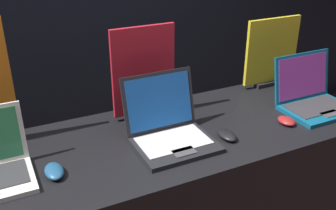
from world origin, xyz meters
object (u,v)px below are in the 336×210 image
(laptop_middle, at_px, (169,128))
(mouse_back, at_px, (286,121))
(mouse_middle, at_px, (227,135))
(mouse_front, at_px, (54,171))
(laptop_back, at_px, (312,96))
(promo_stand_middle, at_px, (144,75))
(promo_stand_back, at_px, (271,54))

(laptop_middle, relative_size, mouse_back, 3.48)
(laptop_middle, distance_m, mouse_middle, 0.26)
(mouse_front, relative_size, mouse_middle, 1.01)
(mouse_front, height_order, laptop_back, laptop_back)
(mouse_front, bearing_deg, mouse_back, -3.53)
(promo_stand_middle, relative_size, laptop_back, 1.28)
(promo_stand_back, bearing_deg, mouse_front, -164.67)
(promo_stand_middle, distance_m, promo_stand_back, 0.80)
(laptop_middle, height_order, promo_stand_back, promo_stand_back)
(promo_stand_middle, xyz_separation_m, mouse_back, (0.57, -0.37, -0.20))
(promo_stand_middle, distance_m, laptop_back, 0.87)
(laptop_middle, distance_m, promo_stand_middle, 0.31)
(mouse_front, height_order, laptop_middle, laptop_middle)
(promo_stand_middle, bearing_deg, laptop_back, -19.98)
(mouse_middle, relative_size, promo_stand_back, 0.30)
(laptop_back, distance_m, mouse_back, 0.25)
(laptop_middle, distance_m, promo_stand_back, 0.87)
(promo_stand_middle, bearing_deg, laptop_middle, -90.00)
(laptop_middle, xyz_separation_m, promo_stand_back, (0.80, 0.32, 0.12))
(laptop_back, bearing_deg, mouse_front, -179.23)
(laptop_back, distance_m, promo_stand_back, 0.36)
(laptop_middle, bearing_deg, mouse_front, -175.53)
(mouse_front, xyz_separation_m, mouse_middle, (0.74, -0.05, -0.00))
(mouse_front, height_order, promo_stand_middle, promo_stand_middle)
(mouse_back, distance_m, promo_stand_back, 0.51)
(laptop_middle, xyz_separation_m, mouse_back, (0.57, -0.11, -0.05))
(laptop_back, height_order, mouse_back, laptop_back)
(mouse_middle, relative_size, laptop_back, 0.34)
(mouse_middle, bearing_deg, mouse_front, 175.83)
(laptop_middle, height_order, promo_stand_middle, promo_stand_middle)
(laptop_middle, height_order, mouse_back, laptop_middle)
(promo_stand_middle, height_order, promo_stand_back, promo_stand_middle)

